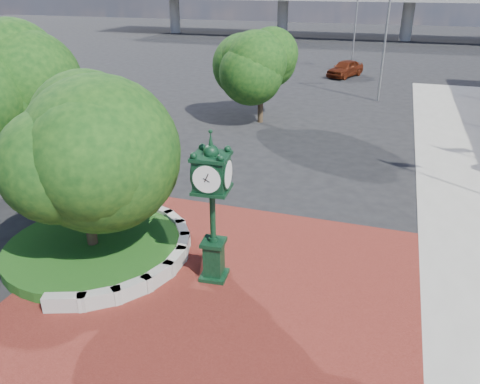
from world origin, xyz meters
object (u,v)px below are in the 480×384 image
object	(u,v)px
parked_car	(345,68)
street_lamp_far	(358,17)
street_lamp_near	(391,23)
post_clock	(212,203)

from	to	relation	value
parked_car	street_lamp_far	size ratio (longest dim) A/B	0.51
street_lamp_near	street_lamp_far	distance (m)	12.46
parked_car	street_lamp_far	world-z (taller)	street_lamp_far
post_clock	street_lamp_far	bearing A→B (deg)	89.28
post_clock	street_lamp_near	distance (m)	27.40
post_clock	street_lamp_near	xyz separation A→B (m)	(3.90, 26.93, 3.21)
parked_car	street_lamp_near	distance (m)	11.52
post_clock	parked_car	distance (m)	36.51
street_lamp_far	post_clock	bearing A→B (deg)	-90.72
post_clock	parked_car	world-z (taller)	post_clock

